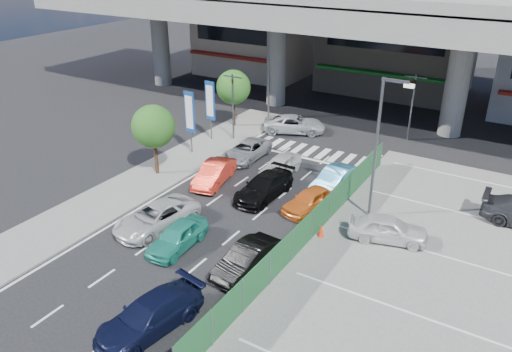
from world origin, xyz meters
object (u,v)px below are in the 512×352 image
Objects in this scene: street_lamp_right at (380,138)px; street_lamp_left at (271,64)px; traffic_light_left at (233,91)px; taxi_teal_mid at (178,236)px; taxi_orange_right at (311,200)px; tree_far at (233,87)px; signboard_near at (190,114)px; kei_truck_front_right at (334,180)px; hatch_black_mid_right at (247,259)px; traffic_cone at (321,231)px; signboard_far at (210,103)px; wagon_silver_front_left at (247,151)px; parked_sedan_white at (388,228)px; traffic_light_right at (414,91)px; sedan_white_mid_left at (157,217)px; tree_near at (153,127)px; crossing_wagon_silver at (295,124)px; taxi_orange_left at (214,173)px; sedan_white_front_mid at (280,166)px; sedan_black_mid at (264,187)px; minivan_navy_back at (150,315)px.

street_lamp_right and street_lamp_left have the same top height.
taxi_teal_mid is (5.98, -14.13, -3.27)m from traffic_light_left.
taxi_teal_mid is 8.12m from taxi_orange_right.
tree_far is at bearing 122.62° from traffic_light_left.
signboard_near reaches higher than kei_truck_front_right.
signboard_near reaches higher than hatch_black_mid_right.
street_lamp_right is 18.06m from street_lamp_left.
signboard_far is at bearing 147.36° from traffic_cone.
parked_sedan_white reaches higher than wagon_silver_front_left.
sedan_white_mid_left is (-7.89, -20.24, -3.25)m from traffic_light_right.
sedan_white_mid_left is at bearing 155.55° from taxi_teal_mid.
crossing_wagon_silver is (4.10, 11.99, -2.70)m from tree_near.
taxi_orange_left is at bearing 139.18° from hatch_black_mid_right.
hatch_black_mid_right is at bearing 126.15° from parked_sedan_white.
traffic_light_left is 1.34× the size of sedan_white_front_mid.
sedan_white_mid_left is at bearing -78.44° from street_lamp_left.
street_lamp_right is at bearing 12.26° from sedan_black_mid.
tree_near reaches higher than hatch_black_mid_right.
street_lamp_right is 1.97× the size of hatch_black_mid_right.
hatch_black_mid_right is at bearing -0.47° from taxi_teal_mid.
taxi_orange_left is 6.82m from taxi_orange_right.
minivan_navy_back and sedan_white_mid_left have the same top height.
street_lamp_right reaches higher than tree_near.
street_lamp_right is at bearing -5.64° from taxi_orange_left.
traffic_light_left is at bearing 164.43° from kei_truck_front_right.
minivan_navy_back reaches higher than traffic_cone.
street_lamp_left is 1.68× the size of minivan_navy_back.
sedan_black_mid is at bearing -108.70° from traffic_light_right.
traffic_cone is at bearing -32.64° from signboard_far.
tree_far is 24.33m from minivan_navy_back.
parked_sedan_white is at bearing -24.81° from sedan_white_front_mid.
signboard_far is at bearing 135.96° from hatch_black_mid_right.
hatch_black_mid_right is 10.92m from sedan_white_front_mid.
taxi_teal_mid is 10.81m from parked_sedan_white.
taxi_teal_mid is at bearing 109.59° from parked_sedan_white.
hatch_black_mid_right is 0.86× the size of sedan_black_mid.
traffic_light_right is 12.53m from sedan_white_front_mid.
signboard_near is 1.21× the size of taxi_orange_right.
taxi_teal_mid is at bearing -132.28° from street_lamp_right.
taxi_orange_right is at bearing -32.41° from wagon_silver_front_left.
signboard_far reaches higher than minivan_navy_back.
traffic_light_right is at bearing 97.34° from street_lamp_right.
signboard_far is 6.82× the size of traffic_cone.
street_lamp_right is 14.66m from minivan_navy_back.
traffic_light_right is 13.13m from street_lamp_right.
traffic_light_left is 15.53m from traffic_cone.
sedan_white_mid_left is at bearing 139.99° from minivan_navy_back.
parked_sedan_white is at bearing -42.98° from street_lamp_left.
crossing_wagon_silver is (3.43, -2.01, -4.08)m from street_lamp_left.
tree_far is 18.48m from taxi_teal_mid.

